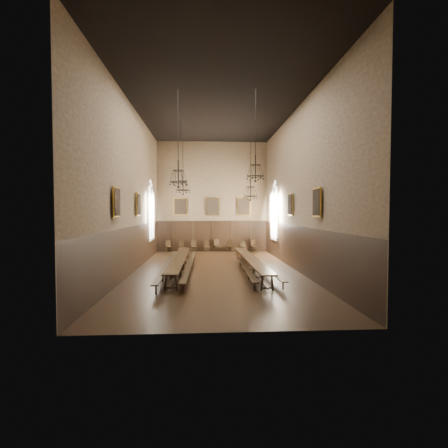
{
  "coord_description": "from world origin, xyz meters",
  "views": [
    {
      "loc": [
        -0.57,
        -17.67,
        3.29
      ],
      "look_at": [
        0.53,
        1.5,
        2.55
      ],
      "focal_mm": 26.0,
      "sensor_mm": 36.0,
      "label": 1
    }
  ],
  "objects": [
    {
      "name": "portrait_back_2",
      "position": [
        2.6,
        8.88,
        3.7
      ],
      "size": [
        1.1,
        0.12,
        1.4
      ],
      "color": "gold",
      "rests_on": "wall_back"
    },
    {
      "name": "chair_0",
      "position": [
        -3.56,
        8.59,
        0.3
      ],
      "size": [
        0.55,
        0.55,
        0.99
      ],
      "rotation": [
        0.0,
        0.0,
        0.33
      ],
      "color": "black",
      "rests_on": "floor"
    },
    {
      "name": "chair_1",
      "position": [
        -2.49,
        8.48,
        0.28
      ],
      "size": [
        0.46,
        0.46,
        0.94
      ],
      "rotation": [
        0.0,
        0.0,
        0.12
      ],
      "color": "black",
      "rests_on": "floor"
    },
    {
      "name": "portrait_left_1",
      "position": [
        -4.38,
        -3.5,
        3.7
      ],
      "size": [
        0.12,
        1.0,
        1.3
      ],
      "color": "gold",
      "rests_on": "wall_left"
    },
    {
      "name": "bench_left_inner",
      "position": [
        -1.47,
        0.03,
        0.29
      ],
      "size": [
        0.35,
        10.07,
        0.45
      ],
      "rotation": [
        0.0,
        0.0,
        -0.01
      ],
      "color": "black",
      "rests_on": "floor"
    },
    {
      "name": "portrait_left_0",
      "position": [
        -4.38,
        1.0,
        3.7
      ],
      "size": [
        0.12,
        1.0,
        1.3
      ],
      "color": "gold",
      "rests_on": "wall_left"
    },
    {
      "name": "portrait_right_0",
      "position": [
        4.38,
        1.0,
        3.7
      ],
      "size": [
        0.12,
        1.0,
        1.3
      ],
      "color": "gold",
      "rests_on": "wall_right"
    },
    {
      "name": "portrait_back_1",
      "position": [
        0.0,
        8.88,
        3.7
      ],
      "size": [
        1.1,
        0.12,
        1.4
      ],
      "color": "gold",
      "rests_on": "wall_back"
    },
    {
      "name": "chandelier_front_right",
      "position": [
        1.76,
        -2.6,
        5.23
      ],
      "size": [
        0.81,
        0.81,
        4.21
      ],
      "color": "black",
      "rests_on": "ceiling"
    },
    {
      "name": "wall_front",
      "position": [
        0.0,
        -9.01,
        4.5
      ],
      "size": [
        9.0,
        0.02,
        9.0
      ],
      "primitive_type": "cube",
      "color": "#8D7556",
      "rests_on": "ground"
    },
    {
      "name": "chair_2",
      "position": [
        -1.51,
        8.58,
        0.29
      ],
      "size": [
        0.51,
        0.51,
        0.95
      ],
      "rotation": [
        0.0,
        0.0,
        0.24
      ],
      "color": "black",
      "rests_on": "floor"
    },
    {
      "name": "wall_right",
      "position": [
        4.51,
        0.0,
        4.5
      ],
      "size": [
        0.02,
        18.0,
        9.0
      ],
      "primitive_type": "cube",
      "color": "#8D7556",
      "rests_on": "ground"
    },
    {
      "name": "chandelier_back_right",
      "position": [
        2.27,
        2.66,
        4.57
      ],
      "size": [
        0.89,
        0.89,
        4.9
      ],
      "color": "black",
      "rests_on": "ceiling"
    },
    {
      "name": "bench_right_outer",
      "position": [
        2.57,
        -0.12,
        0.26
      ],
      "size": [
        0.53,
        9.08,
        0.41
      ],
      "rotation": [
        0.0,
        0.0,
        0.03
      ],
      "color": "black",
      "rests_on": "floor"
    },
    {
      "name": "chair_7",
      "position": [
        3.39,
        8.47,
        0.29
      ],
      "size": [
        0.54,
        0.54,
        0.96
      ],
      "rotation": [
        0.0,
        0.0,
        0.33
      ],
      "color": "black",
      "rests_on": "floor"
    },
    {
      "name": "window_left",
      "position": [
        -4.43,
        5.5,
        3.4
      ],
      "size": [
        0.2,
        2.2,
        4.6
      ],
      "primitive_type": null,
      "color": "white",
      "rests_on": "wall_left"
    },
    {
      "name": "table_right",
      "position": [
        1.89,
        -0.11,
        0.38
      ],
      "size": [
        0.86,
        9.67,
        0.75
      ],
      "rotation": [
        0.0,
        0.0,
        0.02
      ],
      "color": "black",
      "rests_on": "floor"
    },
    {
      "name": "bench_right_inner",
      "position": [
        1.54,
        -0.2,
        0.26
      ],
      "size": [
        0.41,
        9.03,
        0.41
      ],
      "rotation": [
        0.0,
        0.0,
        -0.02
      ],
      "color": "black",
      "rests_on": "floor"
    },
    {
      "name": "chandelier_front_left",
      "position": [
        -1.84,
        -2.27,
        4.98
      ],
      "size": [
        0.83,
        0.83,
        4.47
      ],
      "color": "black",
      "rests_on": "ceiling"
    },
    {
      "name": "bench_left_outer",
      "position": [
        -2.65,
        0.02,
        0.3
      ],
      "size": [
        0.56,
        10.51,
        0.47
      ],
      "rotation": [
        0.0,
        0.0,
        0.02
      ],
      "color": "black",
      "rests_on": "floor"
    },
    {
      "name": "table_left",
      "position": [
        -2.01,
        0.21,
        0.38
      ],
      "size": [
        0.69,
        9.77,
        0.76
      ],
      "rotation": [
        0.0,
        0.0,
        0.0
      ],
      "color": "black",
      "rests_on": "floor"
    },
    {
      "name": "wainscot_panelling",
      "position": [
        0.0,
        0.0,
        1.25
      ],
      "size": [
        9.0,
        18.0,
        2.5
      ],
      "primitive_type": null,
      "color": "black",
      "rests_on": "floor"
    },
    {
      "name": "window_right",
      "position": [
        4.43,
        5.5,
        3.4
      ],
      "size": [
        0.2,
        2.2,
        4.6
      ],
      "primitive_type": null,
      "color": "white",
      "rests_on": "wall_right"
    },
    {
      "name": "floor",
      "position": [
        0.0,
        0.0,
        -0.01
      ],
      "size": [
        9.0,
        18.0,
        0.02
      ],
      "primitive_type": "cube",
      "color": "black",
      "rests_on": "ground"
    },
    {
      "name": "chandelier_back_left",
      "position": [
        -1.97,
        2.86,
        4.92
      ],
      "size": [
        0.9,
        0.9,
        4.53
      ],
      "color": "black",
      "rests_on": "ceiling"
    },
    {
      "name": "wall_back",
      "position": [
        0.0,
        9.01,
        4.5
      ],
      "size": [
        9.0,
        0.02,
        9.0
      ],
      "primitive_type": "cube",
      "color": "#8D7556",
      "rests_on": "ground"
    },
    {
      "name": "ceiling",
      "position": [
        0.0,
        0.0,
        9.01
      ],
      "size": [
        9.0,
        18.0,
        0.02
      ],
      "primitive_type": "cube",
      "color": "black",
      "rests_on": "ground"
    },
    {
      "name": "portrait_back_0",
      "position": [
        -2.6,
        8.88,
        3.7
      ],
      "size": [
        1.1,
        0.12,
        1.4
      ],
      "color": "gold",
      "rests_on": "wall_back"
    },
    {
      "name": "chair_5",
      "position": [
        1.4,
        8.6,
        0.29
      ],
      "size": [
        0.53,
        0.53,
        0.97
      ],
      "rotation": [
        0.0,
        0.0,
        -0.27
      ],
      "color": "black",
      "rests_on": "floor"
    },
    {
      "name": "wall_left",
      "position": [
        -4.51,
        0.0,
        4.5
      ],
      "size": [
        0.02,
        18.0,
        9.0
      ],
      "primitive_type": "cube",
      "color": "#8D7556",
      "rests_on": "ground"
    },
    {
      "name": "chair_6",
      "position": [
        2.49,
        8.5,
        0.27
      ],
      "size": [
        0.47,
        0.47,
        0.89
      ],
      "rotation": [
        0.0,
        0.0,
        0.21
      ],
      "color": "black",
      "rests_on": "floor"
    },
    {
      "name": "chair_3",
      "position": [
        -0.42,
        8.48,
        0.27
      ],
      "size": [
        0.46,
        0.46,
        0.91
      ],
      "rotation": [
        0.0,
        0.0,
        0.15
      ],
      "color": "black",
      "rests_on": "floor"
    },
    {
      "name": "portrait_right_1",
      "position": [
        4.38,
        -3.5,
        3.7
      ],
      "size": [
        0.12,
        1.0,
        1.3
      ],
      "color": "gold",
      "rests_on": "wall_right"
    },
    {
      "name": "chair_4",
      "position": [
        0.39,
        8.61,
        0.31
      ],
      "size": [
        0.57,
        0.57,
        1.03
      ],
      "rotation": [
        0.0,
        0.0,
        0.3
      ],
      "color": "black",
      "rests_on": "floor"
    }
  ]
}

